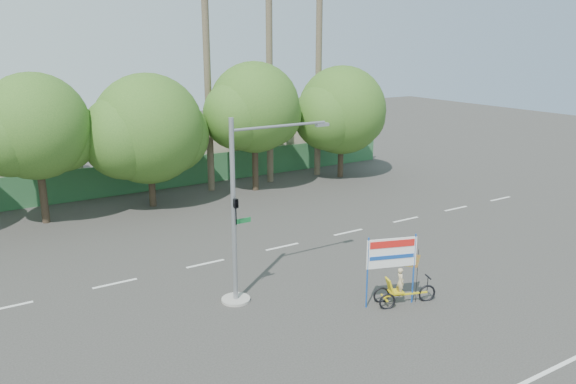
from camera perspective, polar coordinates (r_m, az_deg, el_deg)
ground at (r=20.09m, az=6.59°, el=-13.53°), size 120.00×120.00×0.00m
fence at (r=37.90m, az=-13.89°, el=1.60°), size 38.00×0.08×2.00m
building_right at (r=44.74m, az=-6.01°, el=5.05°), size 14.00×8.00×3.60m
tree_left at (r=32.27m, az=-24.34°, el=5.73°), size 6.66×5.60×8.07m
tree_center at (r=33.65m, az=-14.08°, el=5.93°), size 7.62×6.40×7.85m
tree_right at (r=36.26m, az=-3.50°, el=8.23°), size 6.90×5.80×8.36m
tree_far_right at (r=40.10m, az=5.42°, el=8.01°), size 7.38×6.20×7.94m
palm_tall at (r=38.31m, az=-1.94°, el=16.46°), size 3.73×3.79×17.45m
palm_mid at (r=40.45m, az=3.16°, el=14.87°), size 3.73×3.79×15.45m
palm_short at (r=36.27m, az=-8.27°, el=13.85°), size 3.73×3.79×14.45m
traffic_signal at (r=20.90m, az=-4.75°, el=-3.57°), size 4.72×1.10×7.00m
trike_billboard at (r=21.47m, az=11.04°, el=-8.43°), size 2.71×1.19×2.79m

